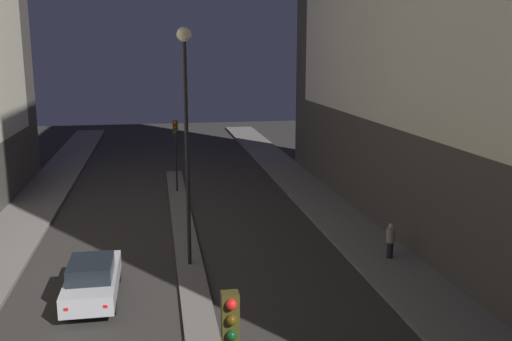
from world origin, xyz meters
name	(u,v)px	position (x,y,z in m)	size (l,w,h in m)	color
median_strip	(188,254)	(0.00, 18.66, 0.06)	(1.11, 35.32, 0.13)	#66605B
traffic_light_mid	(176,139)	(0.00, 30.22, 3.45)	(0.32, 0.42, 4.53)	black
street_lamp	(186,102)	(0.00, 17.31, 6.92)	(0.58, 0.58, 9.70)	black
car_left_lane	(92,279)	(-3.68, 14.69, 0.79)	(1.78, 4.59, 1.59)	#B2B2B7
pedestrian_on_right_sidewalk	(390,240)	(8.53, 16.39, 0.97)	(0.37, 0.37, 1.54)	black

